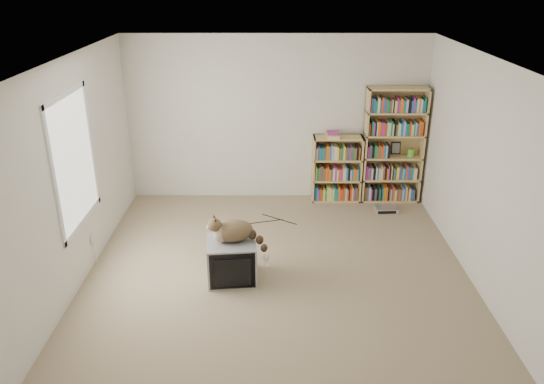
{
  "coord_description": "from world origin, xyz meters",
  "views": [
    {
      "loc": [
        -0.05,
        -5.28,
        3.34
      ],
      "look_at": [
        -0.07,
        1.0,
        0.69
      ],
      "focal_mm": 35.0,
      "sensor_mm": 36.0,
      "label": 1
    }
  ],
  "objects_px": {
    "cat": "(238,234)",
    "dvd_player": "(386,209)",
    "bookcase_short": "(337,171)",
    "crt_tv": "(232,260)",
    "bookcase_tall": "(393,148)"
  },
  "relations": [
    {
      "from": "crt_tv",
      "to": "bookcase_tall",
      "type": "distance_m",
      "value": 3.32
    },
    {
      "from": "bookcase_short",
      "to": "cat",
      "type": "bearing_deg",
      "value": -120.61
    },
    {
      "from": "bookcase_tall",
      "to": "bookcase_short",
      "type": "distance_m",
      "value": 0.91
    },
    {
      "from": "crt_tv",
      "to": "dvd_player",
      "type": "xyz_separation_m",
      "value": [
        2.16,
        1.85,
        -0.2
      ]
    },
    {
      "from": "bookcase_short",
      "to": "dvd_player",
      "type": "xyz_separation_m",
      "value": [
        0.71,
        -0.47,
        -0.44
      ]
    },
    {
      "from": "cat",
      "to": "crt_tv",
      "type": "bearing_deg",
      "value": 168.5
    },
    {
      "from": "cat",
      "to": "dvd_player",
      "type": "height_order",
      "value": "cat"
    },
    {
      "from": "bookcase_tall",
      "to": "dvd_player",
      "type": "distance_m",
      "value": 0.94
    },
    {
      "from": "bookcase_short",
      "to": "crt_tv",
      "type": "bearing_deg",
      "value": -122.05
    },
    {
      "from": "dvd_player",
      "to": "cat",
      "type": "bearing_deg",
      "value": -142.07
    },
    {
      "from": "bookcase_short",
      "to": "dvd_player",
      "type": "height_order",
      "value": "bookcase_short"
    },
    {
      "from": "cat",
      "to": "bookcase_tall",
      "type": "distance_m",
      "value": 3.21
    },
    {
      "from": "cat",
      "to": "bookcase_short",
      "type": "relative_size",
      "value": 0.71
    },
    {
      "from": "bookcase_tall",
      "to": "dvd_player",
      "type": "bearing_deg",
      "value": -105.0
    },
    {
      "from": "crt_tv",
      "to": "dvd_player",
      "type": "height_order",
      "value": "crt_tv"
    }
  ]
}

